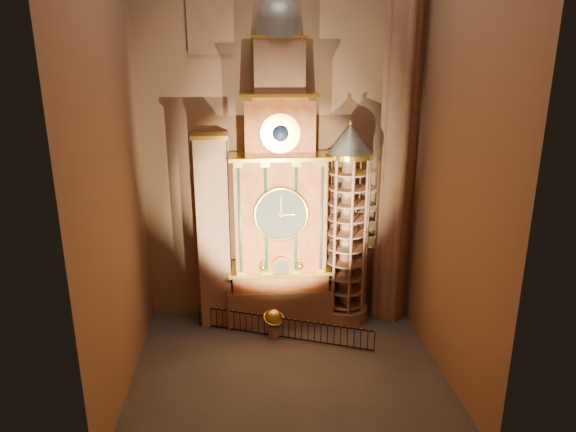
{
  "coord_description": "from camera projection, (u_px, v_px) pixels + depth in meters",
  "views": [
    {
      "loc": [
        -1.74,
        -20.29,
        13.77
      ],
      "look_at": [
        0.27,
        3.0,
        6.52
      ],
      "focal_mm": 32.0,
      "sensor_mm": 36.0,
      "label": 1
    }
  ],
  "objects": [
    {
      "name": "wall_left",
      "position": [
        106.0,
        132.0,
        19.7
      ],
      "size": [
        0.0,
        22.0,
        22.0
      ],
      "primitive_type": "plane",
      "rotation": [
        1.57,
        0.0,
        1.57
      ],
      "color": "#89624A",
      "rests_on": "floor"
    },
    {
      "name": "wall_back",
      "position": [
        278.0,
        114.0,
        25.98
      ],
      "size": [
        22.0,
        0.0,
        22.0
      ],
      "primitive_type": "plane",
      "rotation": [
        1.57,
        0.0,
        0.0
      ],
      "color": "#89624A",
      "rests_on": "floor"
    },
    {
      "name": "iron_railing",
      "position": [
        283.0,
        328.0,
        26.08
      ],
      "size": [
        8.69,
        3.4,
        1.09
      ],
      "color": "black",
      "rests_on": "floor"
    },
    {
      "name": "celestial_globe",
      "position": [
        274.0,
        321.0,
        26.17
      ],
      "size": [
        1.27,
        1.23,
        1.52
      ],
      "color": "#8C634C",
      "rests_on": "floor"
    },
    {
      "name": "wall_right",
      "position": [
        459.0,
        128.0,
        20.84
      ],
      "size": [
        0.0,
        22.0,
        22.0
      ],
      "primitive_type": "plane",
      "rotation": [
        1.57,
        0.0,
        -1.57
      ],
      "color": "#89624A",
      "rests_on": "floor"
    },
    {
      "name": "astronomical_clock",
      "position": [
        280.0,
        202.0,
        26.27
      ],
      "size": [
        5.6,
        2.41,
        16.7
      ],
      "color": "#8C634C",
      "rests_on": "floor"
    },
    {
      "name": "gothic_pier",
      "position": [
        401.0,
        115.0,
        25.53
      ],
      "size": [
        2.04,
        2.04,
        22.0
      ],
      "color": "#8C634C",
      "rests_on": "floor"
    },
    {
      "name": "floor",
      "position": [
        288.0,
        371.0,
        23.53
      ],
      "size": [
        14.0,
        14.0,
        0.0
      ],
      "primitive_type": "plane",
      "color": "#383330",
      "rests_on": "ground"
    },
    {
      "name": "stair_turret",
      "position": [
        347.0,
        228.0,
        26.73
      ],
      "size": [
        2.5,
        2.5,
        10.8
      ],
      "color": "#8C634C",
      "rests_on": "floor"
    },
    {
      "name": "portrait_tower",
      "position": [
        214.0,
        232.0,
        26.46
      ],
      "size": [
        1.8,
        1.6,
        10.2
      ],
      "color": "#8C634C",
      "rests_on": "floor"
    }
  ]
}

